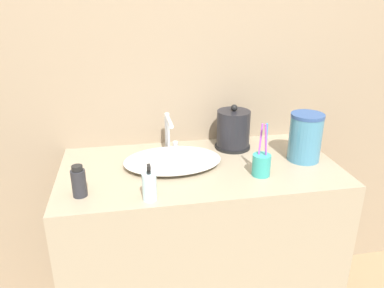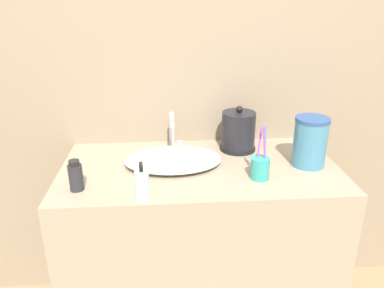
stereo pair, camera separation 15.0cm
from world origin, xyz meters
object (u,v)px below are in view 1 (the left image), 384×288
Objects in this scene: water_pitcher at (305,137)px; toothbrush_cup at (261,164)px; electric_kettle at (233,131)px; lotion_bottle at (149,186)px; faucet at (169,131)px; shampoo_bottle at (79,182)px.

toothbrush_cup is at bearing -154.99° from water_pitcher.
electric_kettle is at bearing 95.89° from toothbrush_cup.
electric_kettle is 1.52× the size of lotion_bottle.
electric_kettle is 1.01× the size of water_pitcher.
lotion_bottle is at bearing -162.17° from water_pitcher.
faucet reaches higher than shampoo_bottle.
shampoo_bottle is at bearing -176.81° from toothbrush_cup.
lotion_bottle is 0.25m from shampoo_bottle.
toothbrush_cup is at bearing 13.86° from lotion_bottle.
shampoo_bottle is at bearing -153.24° from electric_kettle.
shampoo_bottle is (-0.65, -0.33, -0.03)m from electric_kettle.
toothbrush_cup is 0.68m from shampoo_bottle.
toothbrush_cup is 1.08× the size of water_pitcher.
toothbrush_cup reaches higher than lotion_bottle.
faucet is 0.86× the size of electric_kettle.
shampoo_bottle is (-0.36, -0.33, -0.05)m from faucet.
faucet is 0.44m from toothbrush_cup.
lotion_bottle is 1.16× the size of shampoo_bottle.
water_pitcher is (0.67, 0.22, 0.05)m from lotion_bottle.
toothbrush_cup reaches higher than shampoo_bottle.
toothbrush_cup is (0.03, -0.29, -0.03)m from electric_kettle.
toothbrush_cup is at bearing 3.19° from shampoo_bottle.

